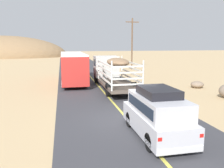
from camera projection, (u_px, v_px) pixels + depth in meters
ground_plane at (128, 120)px, 13.03m from camera, size 240.00×240.00×0.00m
road_surface at (128, 120)px, 13.03m from camera, size 8.00×120.00×0.02m
road_centre_line at (128, 120)px, 13.03m from camera, size 0.16×117.60×0.00m
suv_near at (157, 113)px, 10.52m from camera, size 1.90×4.62×2.29m
livestock_truck at (110, 69)px, 23.10m from camera, size 2.53×9.70×3.02m
bus at (73, 67)px, 25.47m from camera, size 2.54×10.00×3.21m
power_pole_mid at (132, 42)px, 37.88m from camera, size 2.20×0.24×8.27m
boulder_far_horizon at (197, 85)px, 22.51m from camera, size 1.22×1.19×0.65m
distant_hill at (3, 57)px, 74.91m from camera, size 40.97×24.23×13.54m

